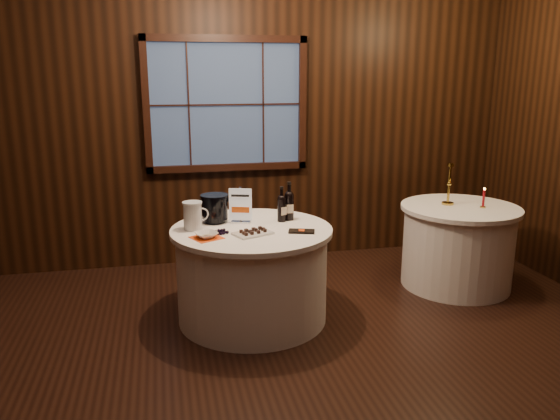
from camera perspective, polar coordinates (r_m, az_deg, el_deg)
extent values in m
plane|color=black|center=(3.72, -0.16, -17.61)|extent=(6.00, 6.00, 0.00)
cube|color=black|center=(5.65, -5.64, 9.41)|extent=(6.00, 0.02, 3.00)
cube|color=#384D75|center=(5.61, -5.64, 10.91)|extent=(1.50, 0.01, 1.20)
cylinder|color=white|center=(4.45, -2.92, -6.90)|extent=(1.20, 1.20, 0.73)
cylinder|color=white|center=(4.32, -2.99, -2.13)|extent=(1.28, 1.28, 0.04)
cylinder|color=white|center=(5.39, 18.03, -3.81)|extent=(1.00, 1.00, 0.73)
cylinder|color=white|center=(5.28, 18.35, 0.17)|extent=(1.08, 1.08, 0.04)
cube|color=silver|center=(4.47, -4.11, -1.24)|extent=(0.17, 0.13, 0.02)
cube|color=silver|center=(4.43, -4.14, 0.62)|extent=(0.02, 0.02, 0.28)
cube|color=white|center=(4.42, -4.12, 0.58)|extent=(0.18, 0.06, 0.26)
cylinder|color=black|center=(4.48, 0.17, -0.03)|extent=(0.07, 0.07, 0.19)
sphere|color=black|center=(4.45, 0.17, 1.15)|extent=(0.07, 0.07, 0.07)
cylinder|color=black|center=(4.44, 0.17, 1.80)|extent=(0.03, 0.03, 0.08)
cylinder|color=black|center=(4.43, 0.17, 2.33)|extent=(0.03, 0.03, 0.02)
cube|color=beige|center=(4.44, 0.27, -0.14)|extent=(0.05, 0.02, 0.07)
cylinder|color=black|center=(4.52, 0.96, 0.23)|extent=(0.08, 0.08, 0.21)
sphere|color=black|center=(4.49, 0.97, 1.51)|extent=(0.08, 0.08, 0.08)
cylinder|color=black|center=(4.48, 0.97, 2.23)|extent=(0.03, 0.03, 0.09)
cylinder|color=black|center=(4.47, 0.97, 2.81)|extent=(0.03, 0.03, 0.02)
cube|color=beige|center=(4.48, 1.08, 0.11)|extent=(0.06, 0.00, 0.07)
cylinder|color=black|center=(4.50, -6.80, -1.10)|extent=(0.16, 0.16, 0.03)
cylinder|color=black|center=(4.47, -6.84, 0.21)|extent=(0.21, 0.21, 0.18)
cylinder|color=black|center=(4.45, -6.88, 1.47)|extent=(0.23, 0.23, 0.02)
cube|color=silver|center=(4.14, -2.87, -2.45)|extent=(0.33, 0.28, 0.02)
cube|color=black|center=(4.19, 2.27, -2.24)|extent=(0.22, 0.15, 0.02)
cylinder|color=#3A2E15|center=(4.16, -7.05, -2.31)|extent=(0.07, 0.01, 0.03)
cylinder|color=silver|center=(4.29, -9.11, -0.68)|extent=(0.14, 0.14, 0.21)
cylinder|color=silver|center=(4.27, -9.17, 0.76)|extent=(0.16, 0.16, 0.01)
torus|color=silver|center=(4.30, -8.14, -0.49)|extent=(0.11, 0.03, 0.11)
cube|color=#E54813|center=(4.09, -7.69, -2.88)|extent=(0.27, 0.27, 0.00)
imported|color=silver|center=(4.08, -7.70, -2.59)|extent=(0.21, 0.21, 0.04)
cylinder|color=#B89539|center=(5.31, 17.11, 0.67)|extent=(0.11, 0.11, 0.02)
cylinder|color=#B89539|center=(5.27, 17.25, 2.56)|extent=(0.02, 0.02, 0.34)
cylinder|color=#B89539|center=(5.24, 17.40, 4.53)|extent=(0.06, 0.06, 0.03)
cylinder|color=#B89539|center=(5.29, 20.43, 0.30)|extent=(0.05, 0.05, 0.01)
cylinder|color=#A60C16|center=(5.27, 20.50, 1.15)|extent=(0.02, 0.02, 0.15)
sphere|color=#FFB23F|center=(5.25, 20.58, 2.08)|extent=(0.02, 0.02, 0.02)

